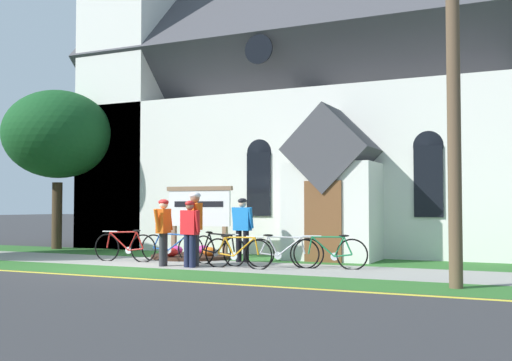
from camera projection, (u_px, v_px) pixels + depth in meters
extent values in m
plane|color=#333335|center=(204.00, 256.00, 17.77)|extent=(140.00, 140.00, 0.00)
cube|color=#99968E|center=(200.00, 264.00, 15.25)|extent=(32.00, 2.43, 0.01)
cube|color=#2D6628|center=(152.00, 273.00, 13.38)|extent=(32.00, 1.70, 0.01)
cube|color=#2D6628|center=(242.00, 257.00, 17.38)|extent=(24.00, 2.27, 0.01)
cube|color=yellow|center=(124.00, 278.00, 12.47)|extent=(28.00, 0.16, 0.01)
cube|color=silver|center=(311.00, 178.00, 22.65)|extent=(14.15, 9.13, 4.91)
cube|color=#424247|center=(311.00, 63.00, 22.82)|extent=(14.65, 9.30, 9.30)
cube|color=silver|center=(132.00, 80.00, 22.30)|extent=(2.77, 2.77, 12.02)
cube|color=silver|center=(333.00, 211.00, 16.67)|extent=(2.40, 1.60, 2.60)
cube|color=#424247|center=(332.00, 150.00, 16.74)|extent=(2.40, 1.80, 2.40)
cube|color=brown|center=(323.00, 221.00, 15.91)|extent=(1.00, 0.06, 2.10)
cube|color=black|center=(259.00, 184.00, 18.47)|extent=(0.76, 0.06, 1.90)
cone|color=black|center=(259.00, 152.00, 18.51)|extent=(0.80, 0.06, 0.80)
cube|color=black|center=(428.00, 181.00, 16.39)|extent=(0.76, 0.06, 1.90)
cone|color=black|center=(428.00, 146.00, 16.43)|extent=(0.80, 0.06, 0.80)
cylinder|color=black|center=(259.00, 49.00, 18.64)|extent=(0.90, 0.06, 0.90)
cube|color=#7F6047|center=(174.00, 241.00, 17.76)|extent=(0.12, 0.12, 0.88)
cube|color=#7F6047|center=(225.00, 242.00, 17.14)|extent=(0.12, 0.12, 0.88)
cube|color=white|center=(199.00, 208.00, 17.49)|extent=(1.92, 0.17, 1.00)
cube|color=#7F6047|center=(199.00, 189.00, 17.51)|extent=(2.05, 0.21, 0.12)
cube|color=black|center=(198.00, 204.00, 17.45)|extent=(1.54, 0.08, 0.16)
cylinder|color=#382319|center=(193.00, 256.00, 17.12)|extent=(2.28, 2.28, 0.10)
ellipsoid|color=orange|center=(209.00, 251.00, 16.70)|extent=(0.36, 0.36, 0.24)
ellipsoid|color=#CC338C|center=(204.00, 249.00, 17.47)|extent=(0.36, 0.36, 0.24)
ellipsoid|color=#CC338C|center=(176.00, 250.00, 17.24)|extent=(0.36, 0.36, 0.24)
ellipsoid|color=red|center=(171.00, 252.00, 16.45)|extent=(0.36, 0.36, 0.24)
torus|color=black|center=(204.00, 250.00, 15.46)|extent=(0.72, 0.21, 0.73)
torus|color=black|center=(234.00, 252.00, 14.82)|extent=(0.72, 0.21, 0.73)
cylinder|color=black|center=(224.00, 244.00, 15.04)|extent=(0.54, 0.17, 0.47)
cylinder|color=black|center=(220.00, 234.00, 15.12)|extent=(0.74, 0.22, 0.06)
cylinder|color=black|center=(212.00, 243.00, 15.28)|extent=(0.26, 0.10, 0.48)
cylinder|color=black|center=(210.00, 251.00, 15.33)|extent=(0.41, 0.14, 0.09)
cylinder|color=black|center=(206.00, 242.00, 15.41)|extent=(0.22, 0.09, 0.43)
cylinder|color=black|center=(233.00, 244.00, 14.85)|extent=(0.12, 0.06, 0.40)
ellipsoid|color=black|center=(209.00, 232.00, 15.36)|extent=(0.25, 0.14, 0.05)
cylinder|color=silver|center=(232.00, 234.00, 14.89)|extent=(0.43, 0.13, 0.03)
cylinder|color=silver|center=(216.00, 253.00, 15.20)|extent=(0.18, 0.06, 0.18)
torus|color=black|center=(260.00, 253.00, 14.62)|extent=(0.70, 0.17, 0.70)
torus|color=black|center=(305.00, 254.00, 14.36)|extent=(0.70, 0.17, 0.70)
cylinder|color=#B7B7BC|center=(289.00, 247.00, 14.46)|extent=(0.57, 0.14, 0.45)
cylinder|color=#B7B7BC|center=(284.00, 237.00, 14.49)|extent=(0.78, 0.19, 0.06)
cylinder|color=#B7B7BC|center=(273.00, 246.00, 14.55)|extent=(0.27, 0.09, 0.46)
cylinder|color=#B7B7BC|center=(269.00, 254.00, 14.57)|extent=(0.43, 0.12, 0.09)
cylinder|color=#B7B7BC|center=(264.00, 245.00, 14.60)|extent=(0.23, 0.08, 0.41)
cylinder|color=#B7B7BC|center=(303.00, 246.00, 14.38)|extent=(0.12, 0.06, 0.38)
ellipsoid|color=black|center=(268.00, 235.00, 14.59)|extent=(0.25, 0.12, 0.05)
cylinder|color=silver|center=(301.00, 237.00, 14.40)|extent=(0.44, 0.11, 0.03)
cylinder|color=silver|center=(278.00, 256.00, 14.51)|extent=(0.18, 0.05, 0.18)
torus|color=black|center=(154.00, 248.00, 16.32)|extent=(0.72, 0.11, 0.72)
torus|color=black|center=(190.00, 249.00, 15.97)|extent=(0.72, 0.11, 0.72)
cylinder|color=#194CA5|center=(178.00, 243.00, 16.09)|extent=(0.58, 0.09, 0.43)
cylinder|color=#194CA5|center=(174.00, 234.00, 16.14)|extent=(0.80, 0.11, 0.07)
cylinder|color=#194CA5|center=(164.00, 242.00, 16.22)|extent=(0.27, 0.06, 0.45)
cylinder|color=#194CA5|center=(161.00, 249.00, 16.25)|extent=(0.43, 0.08, 0.09)
cylinder|color=#194CA5|center=(157.00, 241.00, 16.30)|extent=(0.23, 0.06, 0.40)
cylinder|color=#194CA5|center=(189.00, 242.00, 15.99)|extent=(0.12, 0.05, 0.36)
ellipsoid|color=black|center=(160.00, 232.00, 16.27)|extent=(0.25, 0.10, 0.05)
cylinder|color=silver|center=(188.00, 234.00, 16.01)|extent=(0.44, 0.07, 0.03)
cylinder|color=silver|center=(168.00, 250.00, 16.18)|extent=(0.18, 0.04, 0.18)
torus|color=black|center=(352.00, 255.00, 14.01)|extent=(0.72, 0.16, 0.73)
torus|color=black|center=(309.00, 254.00, 14.27)|extent=(0.72, 0.16, 0.73)
cylinder|color=#19723F|center=(323.00, 247.00, 14.19)|extent=(0.54, 0.13, 0.47)
cylinder|color=#19723F|center=(328.00, 237.00, 14.17)|extent=(0.73, 0.16, 0.04)
cylinder|color=#19723F|center=(339.00, 247.00, 14.09)|extent=(0.25, 0.08, 0.46)
cylinder|color=#19723F|center=(343.00, 256.00, 14.06)|extent=(0.40, 0.11, 0.09)
cylinder|color=#19723F|center=(348.00, 246.00, 14.04)|extent=(0.22, 0.07, 0.41)
cylinder|color=#19723F|center=(310.00, 245.00, 14.26)|extent=(0.12, 0.06, 0.40)
ellipsoid|color=black|center=(344.00, 236.00, 14.07)|extent=(0.25, 0.12, 0.05)
cylinder|color=silver|center=(312.00, 236.00, 14.26)|extent=(0.44, 0.10, 0.03)
cylinder|color=silver|center=(334.00, 257.00, 14.11)|extent=(0.18, 0.05, 0.18)
torus|color=black|center=(143.00, 249.00, 15.88)|extent=(0.74, 0.11, 0.74)
torus|color=black|center=(107.00, 248.00, 16.23)|extent=(0.74, 0.11, 0.74)
cylinder|color=#A51E19|center=(119.00, 241.00, 16.12)|extent=(0.58, 0.09, 0.49)
cylinder|color=#A51E19|center=(123.00, 232.00, 16.09)|extent=(0.79, 0.12, 0.06)
cylinder|color=#A51E19|center=(133.00, 241.00, 15.99)|extent=(0.27, 0.06, 0.50)
cylinder|color=#A51E19|center=(136.00, 250.00, 15.95)|extent=(0.43, 0.08, 0.09)
cylinder|color=#A51E19|center=(140.00, 240.00, 15.92)|extent=(0.23, 0.06, 0.44)
cylinder|color=#A51E19|center=(108.00, 240.00, 16.22)|extent=(0.12, 0.05, 0.42)
ellipsoid|color=black|center=(137.00, 231.00, 15.96)|extent=(0.25, 0.10, 0.05)
cylinder|color=silver|center=(110.00, 231.00, 16.22)|extent=(0.44, 0.07, 0.03)
cylinder|color=silver|center=(128.00, 250.00, 16.02)|extent=(0.18, 0.04, 0.18)
torus|color=black|center=(218.00, 253.00, 14.54)|extent=(0.71, 0.06, 0.71)
torus|color=black|center=(258.00, 255.00, 14.06)|extent=(0.71, 0.06, 0.71)
cylinder|color=orange|center=(244.00, 247.00, 14.23)|extent=(0.57, 0.05, 0.47)
cylinder|color=orange|center=(240.00, 237.00, 14.29)|extent=(0.78, 0.06, 0.05)
cylinder|color=orange|center=(229.00, 247.00, 14.41)|extent=(0.27, 0.04, 0.45)
cylinder|color=orange|center=(226.00, 255.00, 14.44)|extent=(0.43, 0.05, 0.09)
cylinder|color=orange|center=(222.00, 245.00, 14.50)|extent=(0.22, 0.04, 0.40)
cylinder|color=orange|center=(257.00, 246.00, 14.09)|extent=(0.12, 0.04, 0.40)
ellipsoid|color=black|center=(225.00, 236.00, 14.47)|extent=(0.24, 0.09, 0.05)
cylinder|color=silver|center=(255.00, 237.00, 14.12)|extent=(0.44, 0.04, 0.03)
cylinder|color=silver|center=(234.00, 256.00, 14.34)|extent=(0.18, 0.03, 0.18)
cylinder|color=#191E38|center=(192.00, 251.00, 14.43)|extent=(0.15, 0.15, 0.78)
cylinder|color=#191E38|center=(187.00, 251.00, 14.53)|extent=(0.15, 0.15, 0.78)
cube|color=red|center=(190.00, 222.00, 14.51)|extent=(0.47, 0.28, 0.57)
sphere|color=#936B51|center=(190.00, 206.00, 14.53)|extent=(0.20, 0.20, 0.20)
ellipsoid|color=red|center=(190.00, 204.00, 14.53)|extent=(0.26, 0.29, 0.14)
cylinder|color=red|center=(197.00, 221.00, 14.32)|extent=(0.09, 0.18, 0.52)
cylinder|color=red|center=(183.00, 221.00, 14.70)|extent=(0.09, 0.09, 0.51)
cylinder|color=black|center=(246.00, 247.00, 15.82)|extent=(0.15, 0.15, 0.82)
cylinder|color=black|center=(239.00, 246.00, 15.93)|extent=(0.15, 0.15, 0.82)
cube|color=blue|center=(242.00, 219.00, 15.90)|extent=(0.48, 0.24, 0.60)
sphere|color=beige|center=(242.00, 203.00, 15.92)|extent=(0.21, 0.21, 0.21)
ellipsoid|color=black|center=(242.00, 201.00, 15.92)|extent=(0.25, 0.28, 0.15)
cylinder|color=blue|center=(251.00, 218.00, 15.73)|extent=(0.09, 0.21, 0.54)
cylinder|color=blue|center=(234.00, 218.00, 16.08)|extent=(0.09, 0.19, 0.54)
cylinder|color=#2D2D33|center=(164.00, 250.00, 14.88)|extent=(0.15, 0.15, 0.80)
cylinder|color=#2D2D33|center=(162.00, 250.00, 14.76)|extent=(0.15, 0.15, 0.80)
cube|color=#E55914|center=(163.00, 221.00, 14.85)|extent=(0.26, 0.47, 0.58)
sphere|color=beige|center=(164.00, 205.00, 14.86)|extent=(0.21, 0.21, 0.21)
ellipsoid|color=red|center=(164.00, 202.00, 14.87)|extent=(0.29, 0.25, 0.14)
cylinder|color=#E55914|center=(170.00, 219.00, 15.10)|extent=(0.09, 0.19, 0.53)
cylinder|color=#E55914|center=(157.00, 220.00, 14.60)|extent=(0.09, 0.22, 0.53)
cylinder|color=#2D2D33|center=(193.00, 248.00, 14.91)|extent=(0.15, 0.15, 0.88)
cylinder|color=#2D2D33|center=(196.00, 248.00, 14.76)|extent=(0.15, 0.15, 0.88)
cube|color=#E55914|center=(195.00, 216.00, 14.86)|extent=(0.51, 0.46, 0.64)
sphere|color=#936B51|center=(195.00, 198.00, 14.88)|extent=(0.23, 0.23, 0.23)
ellipsoid|color=silver|center=(195.00, 196.00, 14.89)|extent=(0.36, 0.37, 0.16)
cylinder|color=#E55914|center=(192.00, 215.00, 15.15)|extent=(0.09, 0.25, 0.58)
cylinder|color=#E55914|center=(198.00, 215.00, 14.58)|extent=(0.09, 0.25, 0.58)
cylinder|color=brown|center=(453.00, 23.00, 11.07)|extent=(0.24, 0.24, 9.44)
cylinder|color=#3D2D1E|center=(57.00, 216.00, 20.92)|extent=(0.34, 0.34, 2.25)
ellipsoid|color=#14471E|center=(58.00, 134.00, 21.04)|extent=(3.67, 3.67, 2.98)
ellipsoid|color=#847A5B|center=(475.00, 220.00, 65.37)|extent=(82.77, 36.26, 25.72)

